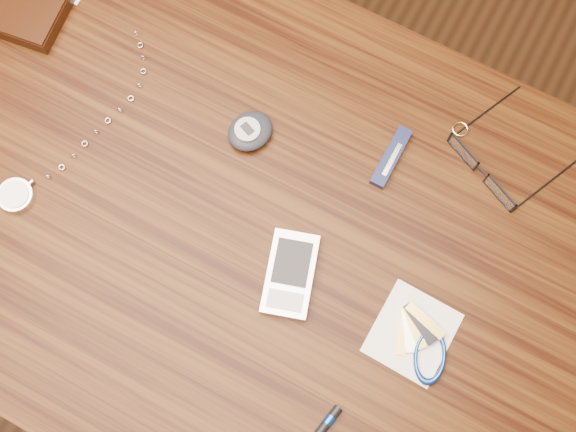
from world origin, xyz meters
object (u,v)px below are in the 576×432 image
object	(u,v)px
wallet_and_card	(23,8)
pda_phone	(290,274)
eyeglasses	(486,169)
pedometer	(250,131)
desk	(250,240)
pocket_knife	(391,157)
pocket_watch	(21,190)
notepad_keys	(421,343)

from	to	relation	value
wallet_and_card	pda_phone	xyz separation A→B (m)	(0.50, -0.15, -0.00)
eyeglasses	pedometer	bearing A→B (deg)	-161.75
wallet_and_card	eyeglasses	bearing A→B (deg)	7.46
desk	pocket_knife	distance (m)	0.23
pda_phone	pocket_watch	bearing A→B (deg)	-169.43
wallet_and_card	eyeglasses	xyz separation A→B (m)	(0.66, 0.09, 0.00)
pocket_knife	pda_phone	bearing A→B (deg)	-102.06
wallet_and_card	eyeglasses	size ratio (longest dim) A/B	0.90
wallet_and_card	pedometer	size ratio (longest dim) A/B	1.98
desk	pocket_watch	xyz separation A→B (m)	(-0.28, -0.10, 0.11)
eyeglasses	pedometer	xyz separation A→B (m)	(-0.30, -0.10, -0.00)
desk	eyeglasses	size ratio (longest dim) A/B	5.85
desk	pedometer	xyz separation A→B (m)	(-0.05, 0.11, 0.11)
wallet_and_card	pocket_watch	xyz separation A→B (m)	(0.14, -0.22, -0.01)
desk	pda_phone	distance (m)	0.14
pedometer	notepad_keys	xyz separation A→B (m)	(0.32, -0.14, -0.01)
wallet_and_card	pocket_watch	world-z (taller)	wallet_and_card
eyeglasses	wallet_and_card	bearing A→B (deg)	-172.54
pocket_watch	pocket_knife	bearing A→B (deg)	33.66
pocket_watch	pda_phone	bearing A→B (deg)	10.57
pda_phone	pedometer	bearing A→B (deg)	133.65
notepad_keys	pocket_knife	size ratio (longest dim) A/B	1.29
desk	pedometer	distance (m)	0.17
eyeglasses	notepad_keys	xyz separation A→B (m)	(0.02, -0.24, -0.01)
desk	notepad_keys	xyz separation A→B (m)	(0.27, -0.04, 0.11)
desk	notepad_keys	bearing A→B (deg)	-7.57
eyeglasses	pocket_knife	distance (m)	0.12
notepad_keys	pedometer	bearing A→B (deg)	155.84
pda_phone	pedometer	world-z (taller)	pedometer
desk	eyeglasses	bearing A→B (deg)	40.27
desk	pocket_watch	distance (m)	0.31
wallet_and_card	pocket_watch	bearing A→B (deg)	-56.94
notepad_keys	desk	bearing A→B (deg)	172.43
eyeglasses	notepad_keys	bearing A→B (deg)	-84.46
pocket_watch	pda_phone	world-z (taller)	pda_phone
pda_phone	pedometer	xyz separation A→B (m)	(-0.14, 0.14, 0.00)
eyeglasses	pda_phone	bearing A→B (deg)	-123.34
desk	pedometer	world-z (taller)	pedometer
eyeglasses	pda_phone	distance (m)	0.29
pocket_knife	eyeglasses	bearing A→B (deg)	19.13
pedometer	desk	bearing A→B (deg)	-63.66
eyeglasses	pocket_watch	xyz separation A→B (m)	(-0.52, -0.31, -0.01)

